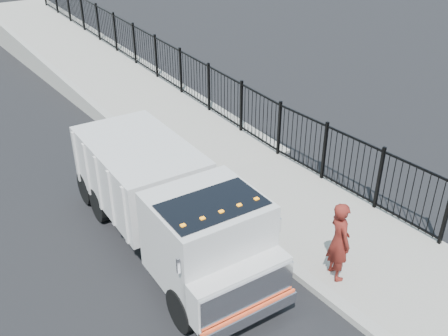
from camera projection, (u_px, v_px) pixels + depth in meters
ground at (278, 260)px, 11.99m from camera, size 120.00×120.00×0.00m
sidewalk at (398, 271)px, 11.54m from camera, size 3.55×12.00×0.12m
curb at (341, 306)px, 10.54m from camera, size 0.30×12.00×0.16m
ramp at (92, 73)px, 24.37m from camera, size 3.95×24.06×3.19m
iron_fence at (157, 70)px, 21.85m from camera, size 0.10×28.00×1.80m
truck at (168, 202)px, 11.74m from camera, size 2.67×7.15×2.41m
worker at (339, 241)px, 10.87m from camera, size 0.67×0.81×1.92m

